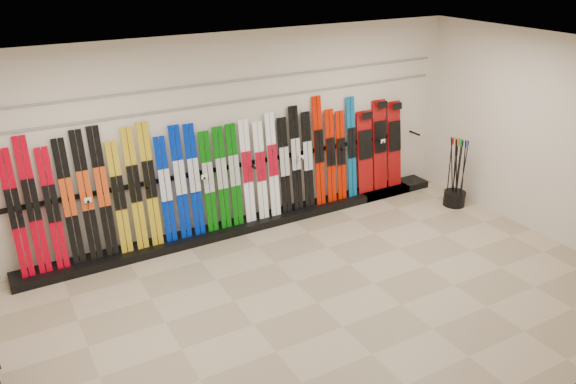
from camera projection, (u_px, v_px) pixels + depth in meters
floor at (317, 303)px, 7.01m from camera, size 8.00×8.00×0.00m
back_wall at (230, 135)px, 8.39m from camera, size 8.00×0.00×8.00m
right_wall at (549, 139)px, 8.22m from camera, size 0.00×5.00×5.00m
ceiling at (323, 61)px, 5.80m from camera, size 8.00×8.00×0.00m
ski_rack_base at (252, 223)px, 8.90m from camera, size 8.00×0.40×0.12m
skis at (205, 178)px, 8.26m from camera, size 5.38×0.26×1.83m
snowboards at (379, 147)px, 9.79m from camera, size 0.93×0.24×1.57m
pole_bin at (454, 198)px, 9.61m from camera, size 0.37×0.37×0.25m
ski_poles at (457, 172)px, 9.40m from camera, size 0.22×0.36×1.18m
slatwall_rail_0 at (229, 102)px, 8.18m from camera, size 7.60×0.02×0.03m
slatwall_rail_1 at (228, 82)px, 8.06m from camera, size 7.60×0.02×0.03m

